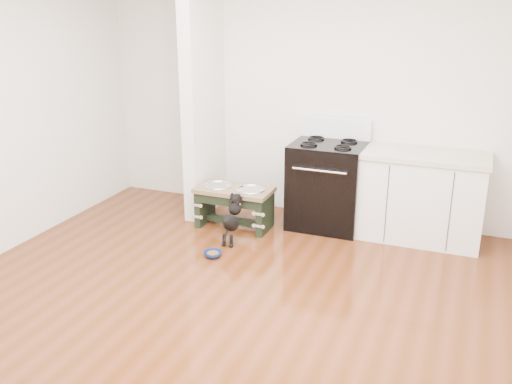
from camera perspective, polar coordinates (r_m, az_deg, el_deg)
name	(u,v)px	position (r m, az deg, el deg)	size (l,w,h in m)	color
ground	(222,318)	(4.57, -3.41, -12.44)	(5.00, 5.00, 0.00)	#4F250E
room_shell	(218,112)	(3.97, -3.86, 7.94)	(5.00, 5.00, 5.00)	silver
partition_wall	(203,95)	(6.39, -5.28, 9.64)	(0.15, 0.80, 2.70)	silver
oven_range	(327,184)	(6.15, 7.16, 0.84)	(0.76, 0.69, 1.14)	black
cabinet_run	(422,196)	(6.03, 16.22, -0.43)	(1.24, 0.64, 0.91)	white
dog_feeder	(234,199)	(6.11, -2.21, -0.74)	(0.81, 0.43, 0.46)	black
puppy	(232,217)	(5.75, -2.39, -2.52)	(0.14, 0.42, 0.49)	black
floor_bowl	(213,254)	(5.53, -4.34, -6.22)	(0.19, 0.19, 0.06)	navy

